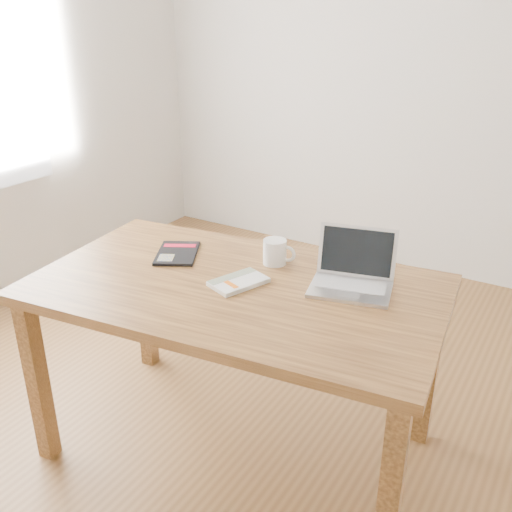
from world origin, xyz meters
The scene contains 6 objects.
room centered at (-0.07, 0.00, 1.36)m, with size 4.04×4.04×2.70m.
desk centered at (-0.04, -0.13, 0.66)m, with size 1.58×1.02×0.75m.
white_guidebook centered at (-0.04, -0.13, 0.76)m, with size 0.19×0.23×0.02m.
black_guidebook centered at (-0.40, -0.03, 0.76)m, with size 0.25×0.28×0.01m.
laptop centered at (0.32, 0.07, 0.79)m, with size 0.33×0.30×0.20m.
coffee_mug centered at (-0.01, 0.10, 0.80)m, with size 0.13×0.09×0.10m.
Camera 1 is at (0.99, -1.68, 1.67)m, focal length 40.00 mm.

